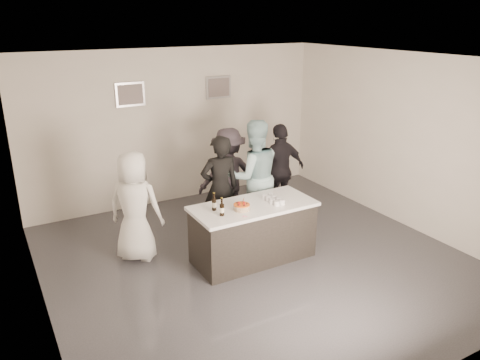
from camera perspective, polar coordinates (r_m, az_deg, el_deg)
The scene contains 19 objects.
floor at distance 7.31m, azimuth 1.96°, elevation -9.68°, with size 6.00×6.00×0.00m, color #3D3D42.
ceiling at distance 6.41m, azimuth 2.27°, elevation 14.46°, with size 6.00×6.00×0.00m, color white.
wall_back at distance 9.31m, azimuth -7.64°, elevation 6.50°, with size 6.00×0.04×3.00m, color silver.
wall_front at distance 4.62m, azimuth 22.11°, elevation -8.49°, with size 6.00×0.04×3.00m, color silver.
wall_left at distance 5.82m, azimuth -24.02°, elevation -3.00°, with size 0.04×6.00×3.00m, color silver.
wall_right at distance 8.61m, azimuth 19.45°, elevation 4.50°, with size 0.04×6.00×3.00m, color silver.
picture_left at distance 8.86m, azimuth -13.25°, elevation 10.13°, with size 0.54×0.04×0.44m, color #B2B2B7.
picture_right at distance 9.52m, azimuth -2.65°, elevation 11.22°, with size 0.54×0.04×0.44m, color #B2B2B7.
bar_counter at distance 7.14m, azimuth 1.60°, elevation -6.35°, with size 1.86×0.86×0.90m, color white.
cake at distance 6.75m, azimuth 0.21°, elevation -3.36°, with size 0.24×0.24×0.08m, color orange.
beer_bottle_a at distance 6.72m, azimuth -3.18°, elevation -2.66°, with size 0.07×0.07×0.26m, color black.
beer_bottle_b at distance 6.54m, azimuth -2.22°, elevation -3.30°, with size 0.07×0.07×0.26m, color black.
tumbler_cluster at distance 7.07m, azimuth 4.11°, elevation -2.34°, with size 0.19×0.40×0.08m, color orange.
candles at distance 6.58m, azimuth 0.92°, elevation -4.35°, with size 0.24×0.08×0.01m, color pink.
person_main_black at distance 7.62m, azimuth -2.45°, elevation -1.05°, with size 0.65×0.43×1.78m, color black.
person_main_blue at distance 7.92m, azimuth 1.70°, elevation 0.44°, with size 0.95×0.74×1.96m, color #9DC8CD.
person_guest_left at distance 7.18m, azimuth -12.70°, elevation -3.19°, with size 0.83×0.54×1.70m, color white.
person_guest_right at distance 8.63m, azimuth 4.93°, elevation 1.20°, with size 1.02×0.42×1.73m, color black.
person_guest_back at distance 8.39m, azimuth -1.38°, elevation 0.65°, with size 1.10×0.63×1.71m, color #332C35.
Camera 1 is at (-3.35, -5.44, 3.55)m, focal length 35.00 mm.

